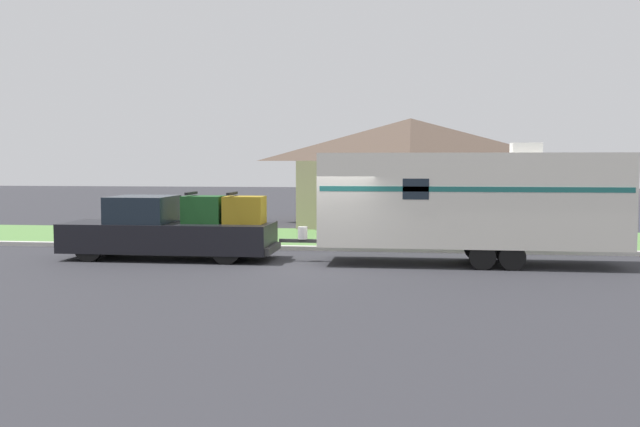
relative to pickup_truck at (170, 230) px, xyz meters
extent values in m
plane|color=#2D2D33|center=(4.90, -1.21, -0.86)|extent=(120.00, 120.00, 0.00)
cube|color=beige|center=(4.90, 2.54, -0.79)|extent=(80.00, 0.30, 0.14)
cube|color=#568442|center=(4.90, 6.19, -0.85)|extent=(80.00, 7.00, 0.03)
cube|color=tan|center=(7.02, 12.94, 0.60)|extent=(9.53, 7.29, 2.93)
pyramid|color=#4C3D33|center=(7.02, 12.94, 3.04)|extent=(10.29, 7.87, 1.96)
cube|color=#4C3828|center=(7.02, 9.32, 0.19)|extent=(1.00, 0.06, 2.10)
cylinder|color=black|center=(-2.15, -0.85, -0.44)|extent=(0.85, 0.28, 0.85)
cylinder|color=black|center=(-2.15, 0.85, -0.44)|extent=(0.85, 0.28, 0.85)
cylinder|color=black|center=(1.94, -0.85, -0.44)|extent=(0.85, 0.28, 0.85)
cylinder|color=black|center=(1.94, 0.85, -0.44)|extent=(0.85, 0.28, 0.85)
cube|color=black|center=(-1.45, 0.00, -0.21)|extent=(3.38, 2.06, 0.85)
cube|color=#19232D|center=(-0.84, 0.00, 0.61)|extent=(1.76, 1.90, 0.79)
cube|color=black|center=(1.65, 0.00, -0.21)|extent=(2.82, 2.06, 0.85)
cube|color=#333333|center=(3.12, 0.00, -0.51)|extent=(0.12, 1.86, 0.20)
cube|color=#194C1E|center=(1.03, 0.00, 0.62)|extent=(1.15, 0.87, 0.80)
cube|color=black|center=(0.66, 0.00, 1.10)|extent=(0.10, 0.95, 0.08)
cube|color=olive|center=(2.27, 0.00, 0.62)|extent=(1.15, 0.87, 0.80)
cube|color=black|center=(1.90, 0.00, 1.10)|extent=(0.10, 0.95, 0.08)
cylinder|color=black|center=(9.03, -0.99, -0.51)|extent=(0.71, 0.22, 0.71)
cylinder|color=black|center=(9.03, 0.99, -0.51)|extent=(0.71, 0.22, 0.71)
cylinder|color=black|center=(9.81, -0.99, -0.51)|extent=(0.71, 0.22, 0.71)
cylinder|color=black|center=(9.81, 0.99, -0.51)|extent=(0.71, 0.22, 0.71)
cube|color=silver|center=(8.75, 0.00, 0.98)|extent=(8.38, 2.27, 2.59)
cube|color=#1E6660|center=(8.75, -1.14, 1.30)|extent=(8.21, 0.01, 0.14)
cube|color=#383838|center=(3.93, 0.00, -0.27)|extent=(1.25, 0.12, 0.10)
cylinder|color=silver|center=(3.99, 0.00, -0.04)|extent=(0.28, 0.28, 0.36)
cube|color=silver|center=(10.25, 0.00, 2.41)|extent=(0.80, 0.68, 0.28)
cube|color=#19232D|center=(7.24, -1.14, 1.30)|extent=(0.70, 0.01, 0.56)
cylinder|color=brown|center=(5.77, 3.45, -0.30)|extent=(0.09, 0.09, 1.13)
cube|color=silver|center=(5.77, 3.45, 0.38)|extent=(0.48, 0.20, 0.22)
camera|label=1|loc=(7.17, -20.35, 2.04)|focal=40.00mm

